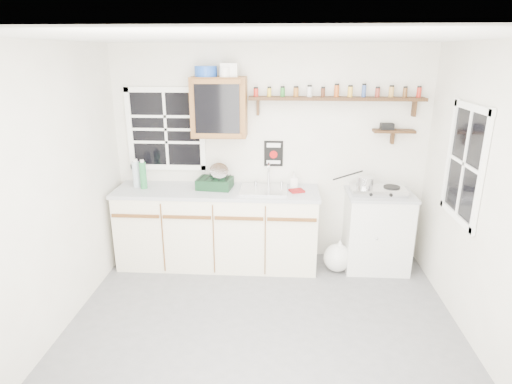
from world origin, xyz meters
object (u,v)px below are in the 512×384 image
Objects in this scene: main_cabinet at (218,227)px; spice_shelf at (336,98)px; upper_cabinet at (219,107)px; dish_rack at (216,180)px; hotplate at (378,190)px; right_cabinet at (377,230)px.

spice_shelf is at bearing 9.21° from main_cabinet.
upper_cabinet is at bearing -176.90° from spice_shelf.
dish_rack is 0.70× the size of hotplate.
upper_cabinet is at bearing 175.68° from hotplate.
dish_rack reaches higher than main_cabinet.
spice_shelf is 3.22× the size of hotplate.
upper_cabinet is 1.10× the size of hotplate.
dish_rack reaches higher than hotplate.
main_cabinet reaches higher than right_cabinet.
hotplate is (1.80, 0.01, 0.49)m from main_cabinet.
spice_shelf reaches higher than right_cabinet.
hotplate is at bearing -4.48° from upper_cabinet.
right_cabinet is (1.83, 0.03, -0.01)m from main_cabinet.
hotplate is (1.77, -0.14, -0.88)m from upper_cabinet.
main_cabinet is at bearing -179.67° from hotplate.
spice_shelf is at bearing 157.12° from hotplate.
right_cabinet is at bearing 5.16° from dish_rack.
dish_rack is at bearing -118.37° from upper_cabinet.
main_cabinet is 5.58× the size of dish_rack.
hotplate reaches higher than main_cabinet.
main_cabinet is 1.87m from hotplate.
spice_shelf is (1.28, 0.07, 0.11)m from upper_cabinet.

